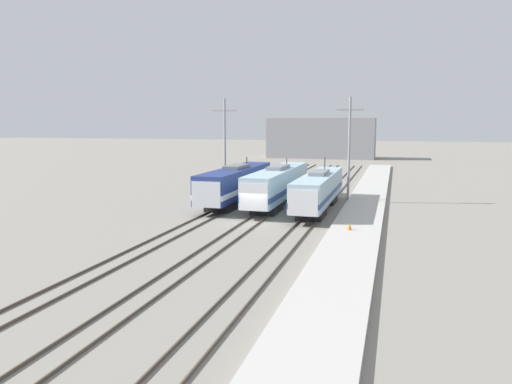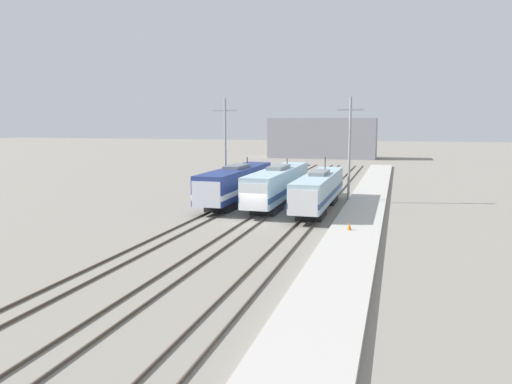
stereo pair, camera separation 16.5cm
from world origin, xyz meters
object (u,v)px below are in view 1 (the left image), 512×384
object	(u,v)px
catenary_tower_left	(225,145)
traffic_cone	(349,226)
locomotive_far_left	(235,184)
locomotive_far_right	(318,190)
locomotive_center	(277,185)
catenary_tower_right	(349,147)

from	to	relation	value
catenary_tower_left	traffic_cone	world-z (taller)	catenary_tower_left
catenary_tower_left	locomotive_far_left	bearing A→B (deg)	-58.74
locomotive_far_left	locomotive_far_right	size ratio (longest dim) A/B	1.01
locomotive_far_left	traffic_cone	xyz separation A→B (m)	(13.22, -11.63, -1.50)
locomotive_center	catenary_tower_left	xyz separation A→B (m)	(-7.16, 4.09, 3.90)
locomotive_far_left	catenary_tower_right	size ratio (longest dim) A/B	1.58
locomotive_far_left	catenary_tower_left	xyz separation A→B (m)	(-2.54, 4.18, 3.92)
locomotive_far_right	traffic_cone	size ratio (longest dim) A/B	31.48
locomotive_far_left	locomotive_center	world-z (taller)	locomotive_far_left
catenary_tower_left	traffic_cone	distance (m)	22.97
locomotive_center	locomotive_far_right	world-z (taller)	locomotive_far_right
locomotive_far_left	locomotive_center	distance (m)	4.62
locomotive_center	catenary_tower_right	bearing A→B (deg)	30.26
locomotive_far_right	catenary_tower_right	bearing A→B (deg)	68.04
catenary_tower_left	catenary_tower_right	distance (m)	14.16
locomotive_center	catenary_tower_left	size ratio (longest dim) A/B	1.68
locomotive_far_right	catenary_tower_right	world-z (taller)	catenary_tower_right
locomotive_far_left	catenary_tower_left	size ratio (longest dim) A/B	1.58
catenary_tower_left	traffic_cone	xyz separation A→B (m)	(15.76, -15.81, -5.43)
catenary_tower_left	catenary_tower_right	size ratio (longest dim) A/B	1.00
traffic_cone	locomotive_center	bearing A→B (deg)	126.25
locomotive_center	locomotive_far_right	size ratio (longest dim) A/B	1.07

